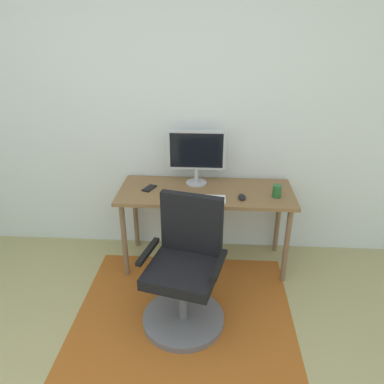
{
  "coord_description": "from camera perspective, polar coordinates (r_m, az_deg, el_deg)",
  "views": [
    {
      "loc": [
        0.32,
        -0.92,
        1.99
      ],
      "look_at": [
        0.16,
        1.59,
        0.81
      ],
      "focal_mm": 34.17,
      "sensor_mm": 36.0,
      "label": 1
    }
  ],
  "objects": [
    {
      "name": "wall_back",
      "position": [
        3.21,
        -2.15,
        12.59
      ],
      "size": [
        6.0,
        0.1,
        2.6
      ],
      "primitive_type": "cube",
      "color": "silver",
      "rests_on": "ground"
    },
    {
      "name": "area_rug",
      "position": [
        2.91,
        -1.17,
        -18.1
      ],
      "size": [
        1.6,
        1.37,
        0.01
      ],
      "primitive_type": "cube",
      "color": "#9E521C",
      "rests_on": "ground"
    },
    {
      "name": "desk",
      "position": [
        3.08,
        2.15,
        -1.08
      ],
      "size": [
        1.45,
        0.58,
        0.71
      ],
      "color": "brown",
      "rests_on": "ground"
    },
    {
      "name": "monitor",
      "position": [
        3.08,
        0.71,
        6.17
      ],
      "size": [
        0.48,
        0.18,
        0.47
      ],
      "color": "#B2B2B7",
      "rests_on": "desk"
    },
    {
      "name": "keyboard",
      "position": [
        2.88,
        0.98,
        -1.07
      ],
      "size": [
        0.43,
        0.13,
        0.02
      ],
      "primitive_type": "cube",
      "color": "white",
      "rests_on": "desk"
    },
    {
      "name": "computer_mouse",
      "position": [
        2.92,
        7.8,
        -0.75
      ],
      "size": [
        0.06,
        0.1,
        0.03
      ],
      "primitive_type": "ellipsoid",
      "color": "black",
      "rests_on": "desk"
    },
    {
      "name": "coffee_cup",
      "position": [
        2.99,
        13.12,
        0.14
      ],
      "size": [
        0.07,
        0.07,
        0.1
      ],
      "primitive_type": "cylinder",
      "color": "#255E2D",
      "rests_on": "desk"
    },
    {
      "name": "cell_phone",
      "position": [
        3.09,
        -6.67,
        0.6
      ],
      "size": [
        0.12,
        0.16,
        0.01
      ],
      "primitive_type": "cube",
      "rotation": [
        0.0,
        0.0,
        -0.4
      ],
      "color": "black",
      "rests_on": "desk"
    },
    {
      "name": "office_chair",
      "position": [
        2.64,
        -1.07,
        -13.27
      ],
      "size": [
        0.6,
        0.59,
        0.94
      ],
      "rotation": [
        0.0,
        0.0,
        -0.24
      ],
      "color": "slate",
      "rests_on": "ground"
    }
  ]
}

